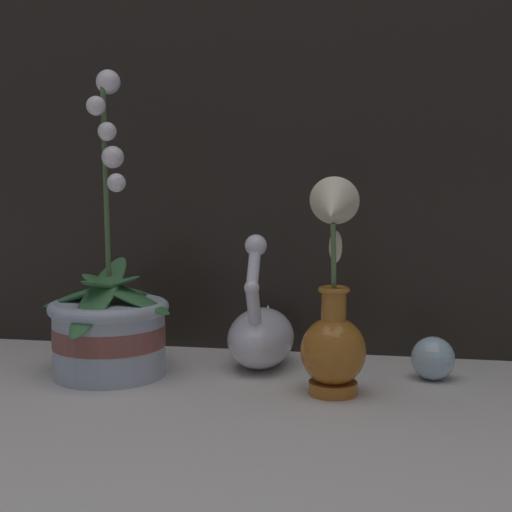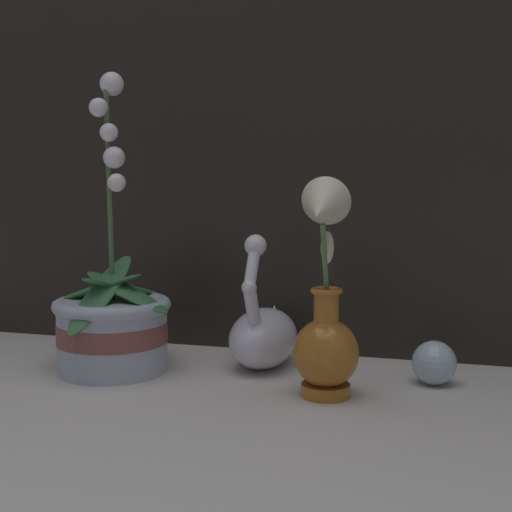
{
  "view_description": "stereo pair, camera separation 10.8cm",
  "coord_description": "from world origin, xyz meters",
  "px_view_note": "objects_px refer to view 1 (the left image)",
  "views": [
    {
      "loc": [
        0.19,
        -0.91,
        0.3
      ],
      "look_at": [
        -0.01,
        0.15,
        0.18
      ],
      "focal_mm": 50.0,
      "sensor_mm": 36.0,
      "label": 1
    },
    {
      "loc": [
        0.29,
        -0.89,
        0.3
      ],
      "look_at": [
        -0.01,
        0.15,
        0.18
      ],
      "focal_mm": 50.0,
      "sensor_mm": 36.0,
      "label": 2
    }
  ],
  "objects_px": {
    "swan_figurine": "(261,333)",
    "glass_sphere": "(433,358)",
    "orchid_potted_plant": "(109,325)",
    "blue_vase": "(333,316)"
  },
  "relations": [
    {
      "from": "swan_figurine",
      "to": "glass_sphere",
      "type": "bearing_deg",
      "value": -5.92
    },
    {
      "from": "swan_figurine",
      "to": "orchid_potted_plant",
      "type": "bearing_deg",
      "value": -157.36
    },
    {
      "from": "orchid_potted_plant",
      "to": "blue_vase",
      "type": "relative_size",
      "value": 1.52
    },
    {
      "from": "orchid_potted_plant",
      "to": "glass_sphere",
      "type": "bearing_deg",
      "value": 7.49
    },
    {
      "from": "blue_vase",
      "to": "glass_sphere",
      "type": "bearing_deg",
      "value": 37.88
    },
    {
      "from": "swan_figurine",
      "to": "blue_vase",
      "type": "distance_m",
      "value": 0.2
    },
    {
      "from": "swan_figurine",
      "to": "blue_vase",
      "type": "height_order",
      "value": "blue_vase"
    },
    {
      "from": "swan_figurine",
      "to": "glass_sphere",
      "type": "xyz_separation_m",
      "value": [
        0.27,
        -0.03,
        -0.02
      ]
    },
    {
      "from": "orchid_potted_plant",
      "to": "swan_figurine",
      "type": "distance_m",
      "value": 0.24
    },
    {
      "from": "glass_sphere",
      "to": "swan_figurine",
      "type": "bearing_deg",
      "value": 174.08
    }
  ]
}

